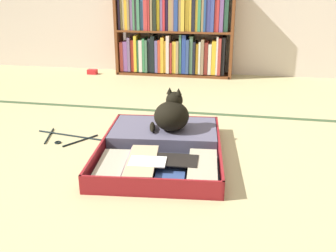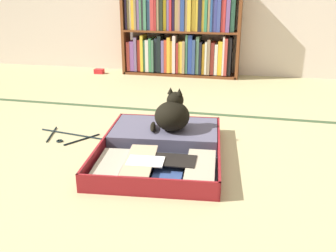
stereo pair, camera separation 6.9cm
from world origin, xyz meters
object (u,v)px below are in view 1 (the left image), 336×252
Objects in this scene: black_cat at (172,115)px; clothes_hanger at (66,137)px; open_suitcase at (162,146)px; small_red_pouch at (92,72)px; bookshelf at (173,33)px.

black_cat is 0.71m from clothes_hanger.
black_cat reaches higher than open_suitcase.
black_cat is 2.68× the size of small_red_pouch.
bookshelf is 12.36× the size of small_red_pouch.
clothes_hanger is at bearing -177.37° from black_cat.
open_suitcase is at bearing -103.31° from black_cat.
black_cat is at bearing -80.32° from bookshelf.
black_cat is (0.03, 0.14, 0.15)m from open_suitcase.
bookshelf is 1.99m from clothes_hanger.
open_suitcase reaches higher than clothes_hanger.
black_cat reaches higher than small_red_pouch.
small_red_pouch is (-1.20, 1.75, -0.17)m from black_cat.
open_suitcase is at bearing -9.15° from clothes_hanger.
small_red_pouch is (-1.16, 1.89, -0.02)m from open_suitcase.
black_cat reaches higher than clothes_hanger.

